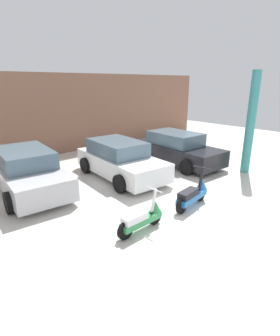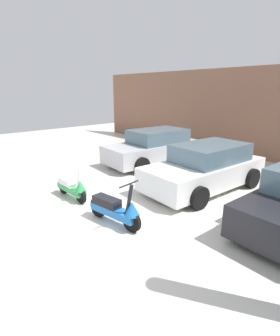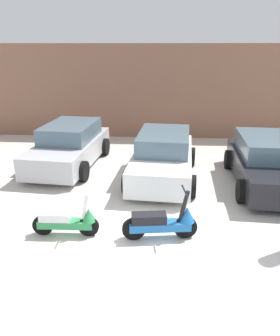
{
  "view_description": "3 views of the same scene",
  "coord_description": "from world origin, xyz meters",
  "views": [
    {
      "loc": [
        -5.08,
        -3.23,
        3.27
      ],
      "look_at": [
        -0.02,
        2.37,
        0.78
      ],
      "focal_mm": 28.0,
      "sensor_mm": 36.0,
      "label": 1
    },
    {
      "loc": [
        4.48,
        -2.34,
        2.78
      ],
      "look_at": [
        -0.19,
        1.91,
        0.88
      ],
      "focal_mm": 28.0,
      "sensor_mm": 36.0,
      "label": 2
    },
    {
      "loc": [
        0.31,
        -4.93,
        3.58
      ],
      "look_at": [
        -0.15,
        2.34,
        0.85
      ],
      "focal_mm": 35.0,
      "sensor_mm": 36.0,
      "label": 3
    }
  ],
  "objects": [
    {
      "name": "scooter_front_right",
      "position": [
        0.41,
        0.68,
        0.37
      ],
      "size": [
        1.48,
        0.54,
        1.03
      ],
      "rotation": [
        0.0,
        0.0,
        0.13
      ],
      "color": "black",
      "rests_on": "ground_plane"
    },
    {
      "name": "car_rear_center",
      "position": [
        0.41,
        3.92,
        0.62
      ],
      "size": [
        2.07,
        3.92,
        1.29
      ],
      "rotation": [
        0.0,
        0.0,
        -1.65
      ],
      "color": "white",
      "rests_on": "ground_plane"
    },
    {
      "name": "car_rear_left",
      "position": [
        -2.52,
        4.79,
        0.62
      ],
      "size": [
        2.13,
        3.97,
        1.3
      ],
      "rotation": [
        0.0,
        0.0,
        -1.66
      ],
      "color": "#B7B7BC",
      "rests_on": "ground_plane"
    },
    {
      "name": "ground_plane",
      "position": [
        0.0,
        0.0,
        0.0
      ],
      "size": [
        28.0,
        28.0,
        0.0
      ],
      "primitive_type": "plane",
      "color": "silver"
    },
    {
      "name": "scooter_front_left",
      "position": [
        -1.47,
        0.68,
        0.33
      ],
      "size": [
        1.34,
        0.48,
        0.93
      ],
      "rotation": [
        0.0,
        0.0,
        0.02
      ],
      "color": "black",
      "rests_on": "ground_plane"
    },
    {
      "name": "wall_back",
      "position": [
        0.0,
        8.37,
        1.83
      ],
      "size": [
        19.6,
        0.12,
        3.67
      ],
      "primitive_type": "cube",
      "color": "#845B47",
      "rests_on": "ground_plane"
    }
  ]
}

